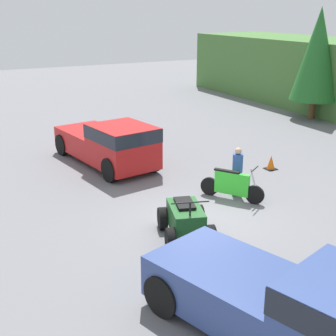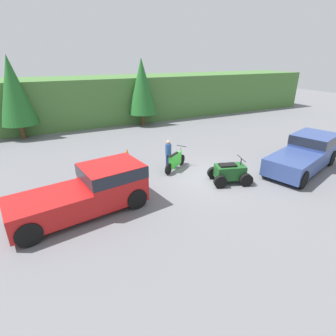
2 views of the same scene
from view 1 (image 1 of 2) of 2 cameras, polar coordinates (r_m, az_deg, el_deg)
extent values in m
plane|color=slate|center=(13.66, 4.01, -6.73)|extent=(80.00, 80.00, 0.00)
cylinder|color=brown|center=(27.67, 17.15, 6.86)|extent=(0.36, 0.36, 1.09)
cone|color=#236628|center=(27.25, 17.77, 13.07)|extent=(2.66, 2.66, 4.95)
cube|color=red|center=(17.54, -5.52, 2.64)|extent=(2.62, 2.31, 1.56)
cube|color=#1E232D|center=(17.40, -5.57, 4.25)|extent=(2.64, 2.33, 0.50)
cube|color=red|center=(19.83, -9.39, 3.38)|extent=(3.14, 2.39, 0.89)
cylinder|color=black|center=(17.69, -1.96, 0.90)|extent=(0.92, 0.41, 0.89)
cylinder|color=black|center=(16.79, -7.05, -0.23)|extent=(0.92, 0.41, 0.89)
cylinder|color=black|center=(21.03, -8.25, 3.63)|extent=(0.92, 0.41, 0.89)
cylinder|color=black|center=(20.28, -12.74, 2.79)|extent=(0.92, 0.41, 0.89)
cube|color=#334784|center=(9.64, 7.31, -13.95)|extent=(3.42, 2.77, 0.89)
cylinder|color=black|center=(10.85, 6.43, -11.39)|extent=(0.93, 0.53, 0.89)
cylinder|color=black|center=(9.71, -0.56, -15.25)|extent=(0.93, 0.53, 0.89)
cylinder|color=black|center=(15.07, 10.52, -3.23)|extent=(0.57, 0.42, 0.61)
cylinder|color=black|center=(15.57, 5.09, -2.24)|extent=(0.57, 0.42, 0.61)
cube|color=green|center=(15.21, 7.80, -1.88)|extent=(1.05, 0.78, 0.73)
cylinder|color=#B7B7BC|center=(14.93, 10.44, -1.67)|extent=(0.29, 0.22, 0.83)
cylinder|color=black|center=(14.79, 10.54, -0.11)|extent=(0.36, 0.52, 0.04)
cube|color=black|center=(15.14, 7.19, -0.36)|extent=(0.78, 0.59, 0.06)
cylinder|color=black|center=(12.23, 5.21, -8.35)|extent=(0.67, 0.40, 0.63)
cylinder|color=black|center=(12.02, 0.32, -8.77)|extent=(0.67, 0.40, 0.63)
cylinder|color=black|center=(13.38, 3.78, -5.82)|extent=(0.67, 0.40, 0.63)
cylinder|color=black|center=(13.19, -0.68, -6.15)|extent=(0.67, 0.40, 0.63)
cube|color=#194C1E|center=(12.58, 2.16, -6.17)|extent=(1.61, 1.21, 0.67)
cylinder|color=black|center=(11.90, 2.71, -5.00)|extent=(0.06, 0.06, 0.35)
cylinder|color=black|center=(11.83, 2.72, -4.23)|extent=(0.34, 0.95, 0.04)
cube|color=black|center=(12.56, 2.04, -4.34)|extent=(0.93, 0.69, 0.08)
cylinder|color=navy|center=(15.73, 8.59, -1.78)|extent=(0.21, 0.21, 0.81)
cylinder|color=navy|center=(15.59, 8.16, -1.95)|extent=(0.21, 0.21, 0.81)
cylinder|color=#2D5199|center=(15.43, 8.50, 0.60)|extent=(0.42, 0.42, 0.61)
sphere|color=tan|center=(15.30, 8.57, 2.07)|extent=(0.27, 0.27, 0.22)
cube|color=black|center=(18.53, 12.39, -0.10)|extent=(0.42, 0.42, 0.03)
cone|color=orange|center=(18.45, 12.44, 0.67)|extent=(0.32, 0.32, 0.55)
camera|label=2|loc=(18.32, -40.39, 14.45)|focal=28.00mm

